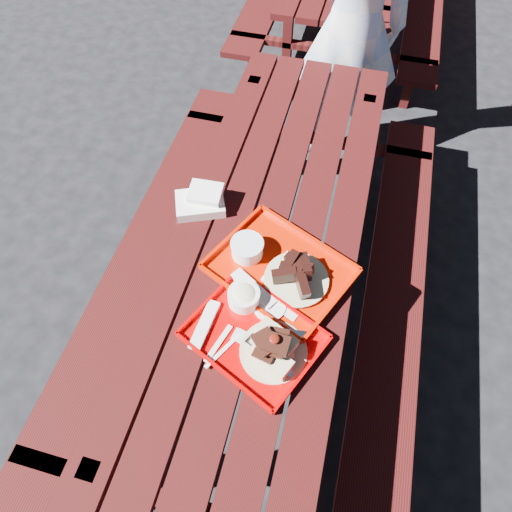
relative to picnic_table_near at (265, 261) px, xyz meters
The scene contains 6 objects.
ground 0.56m from the picnic_table_near, ahead, with size 60.00×60.00×0.00m, color black.
picnic_table_near is the anchor object (origin of this frame).
near_tray 0.48m from the picnic_table_near, 79.87° to the right, with size 0.53×0.48×0.14m.
far_tray 0.28m from the picnic_table_near, 62.04° to the right, with size 0.60×0.55×0.08m.
white_cloth 0.37m from the picnic_table_near, 164.62° to the left, with size 0.24×0.21×0.08m.
person 1.43m from the picnic_table_near, 84.55° to the left, with size 0.62×0.40×1.69m, color #B2C4E9.
Camera 1 is at (0.23, -1.05, 2.21)m, focal length 32.00 mm.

